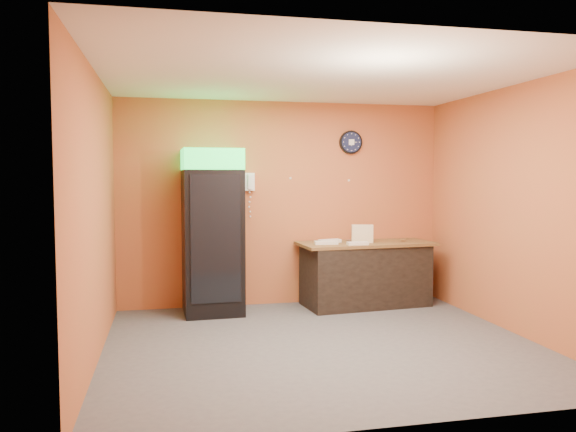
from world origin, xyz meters
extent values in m
plane|color=#47474C|center=(0.00, 0.00, 0.00)|extent=(4.50, 4.50, 0.00)
cube|color=#B85833|center=(0.00, 2.00, 1.40)|extent=(4.50, 0.02, 2.80)
cube|color=#B85833|center=(-2.25, 0.00, 1.40)|extent=(0.02, 4.00, 2.80)
cube|color=#B85833|center=(2.25, 0.00, 1.40)|extent=(0.02, 4.00, 2.80)
cube|color=white|center=(0.00, 0.00, 2.80)|extent=(4.50, 4.00, 0.02)
cube|color=black|center=(-1.01, 1.65, 0.93)|extent=(0.77, 0.77, 1.86)
cube|color=#1BE644|center=(-1.01, 1.65, 1.99)|extent=(0.77, 0.77, 0.27)
cube|color=black|center=(-1.02, 1.27, 1.01)|extent=(0.62, 0.04, 1.59)
cube|color=black|center=(1.08, 1.63, 0.42)|extent=(1.73, 0.90, 0.84)
cylinder|color=black|center=(0.97, 1.98, 2.26)|extent=(0.33, 0.05, 0.33)
cylinder|color=#0F1433|center=(0.97, 1.95, 2.26)|extent=(0.28, 0.01, 0.28)
cube|color=white|center=(0.97, 1.94, 2.26)|extent=(0.08, 0.00, 0.08)
cube|color=white|center=(-0.48, 1.96, 1.70)|extent=(0.13, 0.08, 0.24)
cube|color=white|center=(-0.48, 1.91, 1.70)|extent=(0.05, 0.04, 0.20)
cube|color=brown|center=(1.08, 1.63, 0.86)|extent=(1.88, 0.91, 0.04)
cube|color=#F2E5BC|center=(1.01, 1.59, 0.91)|extent=(0.30, 0.17, 0.06)
cube|color=#F2E5BC|center=(1.01, 1.59, 0.97)|extent=(0.30, 0.17, 0.06)
cube|color=#F2E5BC|center=(1.01, 1.59, 1.03)|extent=(0.30, 0.17, 0.06)
cube|color=#F2E5BC|center=(1.01, 1.59, 1.09)|extent=(0.30, 0.17, 0.06)
cube|color=silver|center=(0.48, 1.50, 0.90)|extent=(0.32, 0.15, 0.04)
cube|color=silver|center=(0.87, 1.36, 0.90)|extent=(0.28, 0.12, 0.04)
cube|color=silver|center=(0.58, 1.69, 0.90)|extent=(0.32, 0.18, 0.04)
cylinder|color=silver|center=(1.02, 1.80, 0.91)|extent=(0.06, 0.06, 0.06)
camera|label=1|loc=(-1.58, -5.61, 1.77)|focal=35.00mm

